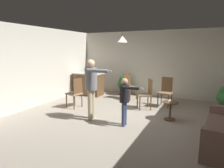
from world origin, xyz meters
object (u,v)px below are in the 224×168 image
object	(u,v)px
dining_chair_by_counter	(146,93)
potted_plant_by_wall	(124,84)
spare_remote_on_table	(169,100)
side_table_by_couch	(170,108)
dining_chair_centre_back	(75,92)
person_adult	(91,83)
kitchen_counter	(88,84)
person_child	(125,97)
dining_chair_near_wall	(129,85)
dining_chair_spare	(166,91)

from	to	relation	value
dining_chair_by_counter	potted_plant_by_wall	size ratio (longest dim) A/B	1.15
potted_plant_by_wall	spare_remote_on_table	size ratio (longest dim) A/B	6.71
side_table_by_couch	dining_chair_centre_back	xyz separation A→B (m)	(-3.06, -0.17, 0.22)
person_adult	spare_remote_on_table	world-z (taller)	person_adult
dining_chair_centre_back	spare_remote_on_table	distance (m)	3.02
side_table_by_couch	person_adult	distance (m)	2.28
kitchen_counter	dining_chair_by_counter	bearing A→B (deg)	-18.10
person_adult	dining_chair_centre_back	size ratio (longest dim) A/B	1.67
dining_chair_centre_back	person_child	bearing A→B (deg)	-99.48
person_child	spare_remote_on_table	distance (m)	1.38
person_child	spare_remote_on_table	xyz separation A→B (m)	(0.93, 0.99, -0.23)
person_adult	dining_chair_by_counter	distance (m)	2.02
side_table_by_couch	potted_plant_by_wall	xyz separation A→B (m)	(-2.32, 2.31, 0.15)
person_child	dining_chair_centre_back	world-z (taller)	person_child
kitchen_counter	dining_chair_centre_back	distance (m)	1.93
potted_plant_by_wall	spare_remote_on_table	world-z (taller)	potted_plant_by_wall
person_child	spare_remote_on_table	bearing A→B (deg)	133.88
dining_chair_near_wall	potted_plant_by_wall	bearing A→B (deg)	-117.91
dining_chair_by_counter	dining_chair_spare	world-z (taller)	same
side_table_by_couch	potted_plant_by_wall	world-z (taller)	potted_plant_by_wall
dining_chair_near_wall	dining_chair_centre_back	distance (m)	2.23
dining_chair_centre_back	potted_plant_by_wall	world-z (taller)	dining_chair_centre_back
potted_plant_by_wall	person_adult	bearing A→B (deg)	-83.84
dining_chair_by_counter	potted_plant_by_wall	xyz separation A→B (m)	(-1.43, 1.59, -0.07)
person_adult	dining_chair_by_counter	xyz separation A→B (m)	(1.09, 1.63, -0.49)
kitchen_counter	dining_chair_centre_back	size ratio (longest dim) A/B	1.26
kitchen_counter	spare_remote_on_table	xyz separation A→B (m)	(3.66, -1.59, 0.06)
person_child	kitchen_counter	bearing A→B (deg)	-136.17
side_table_by_couch	dining_chair_spare	distance (m)	1.39
side_table_by_couch	potted_plant_by_wall	distance (m)	3.28
person_adult	dining_chair_by_counter	bearing A→B (deg)	140.04
potted_plant_by_wall	person_child	bearing A→B (deg)	-67.58
side_table_by_couch	dining_chair_by_counter	size ratio (longest dim) A/B	0.52
dining_chair_centre_back	dining_chair_spare	xyz separation A→B (m)	(2.68, 1.50, 0.00)
person_adult	dining_chair_by_counter	world-z (taller)	person_adult
person_child	dining_chair_near_wall	size ratio (longest dim) A/B	1.23
dining_chair_by_counter	dining_chair_spare	xyz separation A→B (m)	(0.51, 0.60, 0.00)
side_table_by_couch	person_child	size ratio (longest dim) A/B	0.42
dining_chair_near_wall	dining_chair_by_counter	bearing A→B (deg)	70.45
kitchen_counter	spare_remote_on_table	bearing A→B (deg)	-23.52
dining_chair_by_counter	dining_chair_near_wall	bearing A→B (deg)	14.24
side_table_by_couch	spare_remote_on_table	distance (m)	0.22
side_table_by_couch	dining_chair_centre_back	world-z (taller)	dining_chair_centre_back
dining_chair_spare	potted_plant_by_wall	xyz separation A→B (m)	(-1.94, 0.99, -0.07)
dining_chair_centre_back	potted_plant_by_wall	distance (m)	2.59
dining_chair_near_wall	potted_plant_by_wall	xyz separation A→B (m)	(-0.44, 0.59, -0.07)
person_adult	dining_chair_centre_back	xyz separation A→B (m)	(-1.09, 0.73, -0.49)
person_adult	side_table_by_couch	bearing A→B (deg)	108.52
dining_chair_near_wall	spare_remote_on_table	distance (m)	2.48
side_table_by_couch	spare_remote_on_table	xyz separation A→B (m)	(-0.04, 0.05, 0.21)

